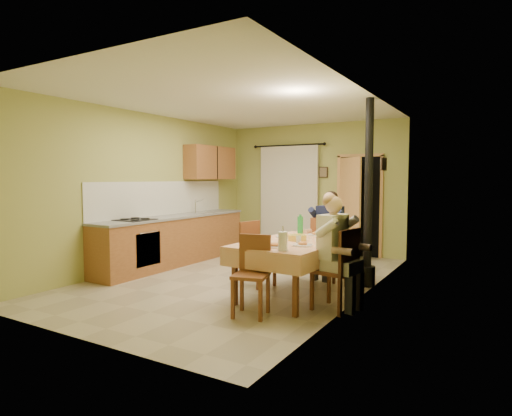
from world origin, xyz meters
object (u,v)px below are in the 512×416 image
Objects in this scene: chair_right at (335,287)px; man_far at (329,225)px; stove_flue at (368,218)px; chair_left at (257,266)px; dining_table at (295,268)px; man_right at (335,239)px; chair_near at (251,291)px; chair_far at (328,262)px.

man_far is at bearing 35.13° from chair_right.
chair_right is at bearing -90.02° from stove_flue.
chair_right reaches higher than chair_left.
chair_right is 1.70m from man_far.
man_right is at bearing -24.19° from dining_table.
man_right is at bearing -60.62° from man_far.
chair_near is 0.93× the size of chair_right.
chair_far is 0.59m from man_far.
man_right is (-0.02, 0.00, 0.59)m from chair_right.
man_right is at bearing 84.17° from chair_left.
stove_flue reaches higher than man_right.
chair_right is at bearing -151.86° from chair_near.
chair_right is (0.71, -0.35, -0.09)m from dining_table.
chair_left is (-1.43, 0.55, -0.00)m from chair_right.
chair_far is 0.98m from stove_flue.
chair_far is 1.19m from chair_left.
dining_table is 0.70× the size of stove_flue.
chair_near is 1.20m from man_right.
stove_flue is at bearing 57.74° from dining_table.
dining_table is 1.22m from man_far.
chair_far is 1.58m from chair_right.
stove_flue is (0.65, -0.07, 0.73)m from chair_far.
chair_far is at bearing 89.10° from dining_table.
chair_right is at bearing -60.16° from man_far.
stove_flue is at bearing 11.26° from chair_right.
chair_near is 0.68× the size of man_far.
man_far reaches higher than chair_left.
chair_near is at bearing 144.11° from man_right.
chair_left reaches higher than chair_near.
stove_flue reaches higher than man_far.
chair_right is (0.65, -1.44, 0.00)m from chair_far.
chair_near is (-0.14, -2.15, -0.00)m from chair_far.
stove_flue is (0.64, -0.08, 0.15)m from man_far.
chair_left is at bearing 80.15° from chair_right.
chair_near is 0.98× the size of chair_left.
man_right is 0.50× the size of stove_flue.
dining_table is at bearing -87.37° from man_far.
chair_left is 1.63m from man_right.
chair_left is 0.70× the size of man_far.
chair_left is at bearing -76.76° from chair_near.
chair_far reaches higher than chair_left.
chair_near is 1.42m from chair_left.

